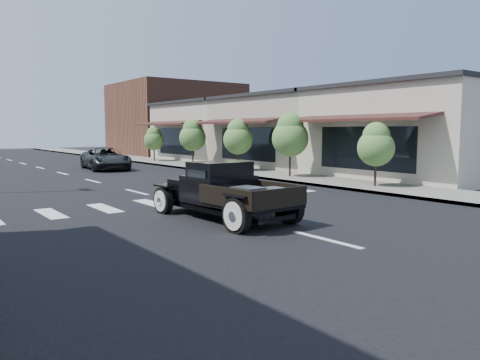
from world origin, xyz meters
TOP-DOWN VIEW (x-y plane):
  - ground at (0.00, 0.00)m, footprint 120.00×120.00m
  - road at (0.00, 15.00)m, footprint 14.00×80.00m
  - road_markings at (0.00, 10.00)m, footprint 12.00×60.00m
  - sidewalk_right at (8.50, 15.00)m, footprint 3.00×80.00m
  - storefront_near at (15.00, 4.00)m, footprint 10.00×9.00m
  - storefront_mid at (15.00, 13.00)m, footprint 10.00×9.00m
  - storefront_far at (15.00, 22.00)m, footprint 10.00×9.00m
  - far_building_right at (15.50, 32.00)m, footprint 11.00×10.00m
  - small_tree_a at (8.30, 2.08)m, footprint 1.51×1.51m
  - small_tree_b at (8.30, 7.24)m, footprint 1.82×1.82m
  - small_tree_c at (8.30, 11.61)m, footprint 1.70×1.70m
  - small_tree_d at (8.30, 16.67)m, footprint 1.75×1.75m
  - small_tree_e at (8.30, 22.36)m, footprint 1.49×1.49m
  - hotrod_pickup at (-0.39, 0.37)m, footprint 2.43×4.75m
  - second_car at (2.93, 18.13)m, footprint 2.85×5.14m

SIDE VIEW (x-z plane):
  - ground at x=0.00m, z-range 0.00..0.00m
  - road_markings at x=0.00m, z-range -0.03..0.03m
  - road at x=0.00m, z-range 0.00..0.02m
  - sidewalk_right at x=8.50m, z-range 0.00..0.15m
  - second_car at x=2.93m, z-range 0.00..1.36m
  - hotrod_pickup at x=-0.39m, z-range 0.00..1.61m
  - small_tree_e at x=8.30m, z-range 0.15..2.63m
  - small_tree_a at x=8.30m, z-range 0.15..2.67m
  - small_tree_c at x=8.30m, z-range 0.15..2.98m
  - small_tree_d at x=8.30m, z-range 0.15..3.06m
  - small_tree_b at x=8.30m, z-range 0.15..3.18m
  - storefront_near at x=15.00m, z-range 0.00..4.50m
  - storefront_mid at x=15.00m, z-range 0.00..4.50m
  - storefront_far at x=15.00m, z-range 0.00..4.50m
  - far_building_right at x=15.50m, z-range 0.00..7.00m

